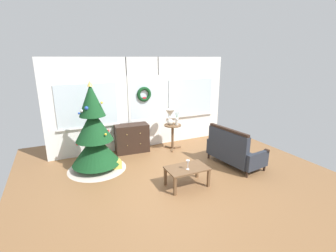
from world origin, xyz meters
name	(u,v)px	position (x,y,z in m)	size (l,w,h in m)	color
ground_plane	(177,175)	(0.00, 0.00, 0.00)	(6.76, 6.76, 0.00)	brown
back_wall_with_door	(143,103)	(0.00, 2.08, 1.28)	(5.20, 0.19, 2.55)	white
christmas_tree	(95,138)	(-1.54, 1.11, 0.76)	(1.35, 1.35, 2.06)	#4C331E
dresser_cabinet	(132,138)	(-0.46, 1.79, 0.39)	(0.93, 0.49, 0.78)	black
settee_sofa	(233,151)	(1.47, -0.10, 0.38)	(0.86, 1.43, 0.96)	black
side_table	(173,132)	(0.64, 1.49, 0.51)	(0.50, 0.48, 0.72)	brown
table_lamp	(170,115)	(0.58, 1.53, 1.01)	(0.28, 0.28, 0.44)	silver
flower_vase	(177,121)	(0.74, 1.43, 0.84)	(0.11, 0.10, 0.35)	beige
coffee_table	(187,170)	(-0.01, -0.47, 0.34)	(0.84, 0.53, 0.40)	brown
wine_glass	(188,163)	(-0.04, -0.55, 0.54)	(0.08, 0.08, 0.20)	silver
gift_box	(117,165)	(-1.12, 0.91, 0.10)	(0.21, 0.19, 0.21)	#D8C64C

